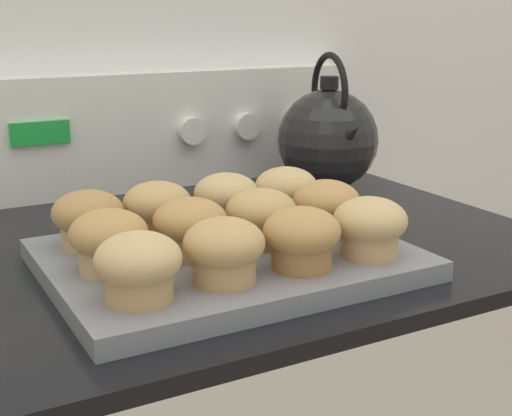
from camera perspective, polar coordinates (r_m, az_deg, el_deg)
wall_back at (r=1.21m, az=-10.24°, el=14.76°), size 8.00×0.05×2.40m
control_panel at (r=1.17m, az=-8.90°, el=6.11°), size 0.76×0.07×0.19m
muffin_pan at (r=0.80m, az=-2.37°, el=-4.12°), size 0.39×0.30×0.02m
muffin_r0_c0 at (r=0.66m, az=-9.38°, el=-4.60°), size 0.08×0.08×0.07m
muffin_r0_c1 at (r=0.70m, az=-2.56°, el=-3.33°), size 0.08×0.08×0.07m
muffin_r0_c2 at (r=0.74m, az=3.68°, el=-2.35°), size 0.08×0.08×0.07m
muffin_r0_c3 at (r=0.78m, az=9.11°, el=-1.42°), size 0.08×0.08×0.07m
muffin_r1_c0 at (r=0.74m, az=-11.68°, el=-2.50°), size 0.08×0.08×0.07m
muffin_r1_c1 at (r=0.77m, az=-5.28°, el=-1.48°), size 0.08×0.08×0.07m
muffin_r1_c2 at (r=0.81m, az=0.42°, el=-0.65°), size 0.08×0.08×0.07m
muffin_r1_c3 at (r=0.85m, az=5.64°, el=0.14°), size 0.08×0.08×0.07m
muffin_r2_c0 at (r=0.82m, az=-13.28°, el=-0.78°), size 0.08×0.08×0.07m
muffin_r2_c1 at (r=0.85m, az=-7.89°, el=0.01°), size 0.08×0.08×0.07m
muffin_r2_c2 at (r=0.89m, az=-2.39°, el=0.79°), size 0.08×0.08×0.07m
muffin_r2_c3 at (r=0.92m, az=2.42°, el=1.35°), size 0.08×0.08×0.07m
tea_kettle at (r=1.15m, az=5.80°, el=5.59°), size 0.16×0.19×0.22m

